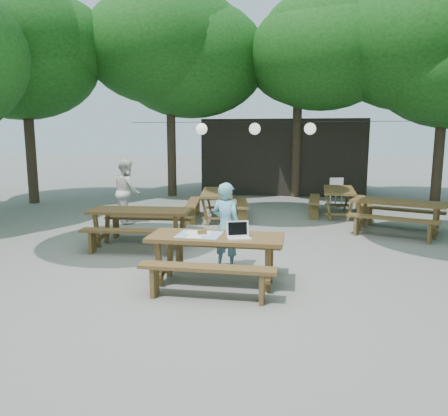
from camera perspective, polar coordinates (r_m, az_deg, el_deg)
ground at (r=7.43m, az=0.58°, el=-7.93°), size 80.00×80.00×0.00m
pavilion at (r=17.53m, az=7.81°, el=6.76°), size 6.00×3.00×2.80m
main_picnic_table at (r=6.60m, az=-1.05°, el=-6.68°), size 2.00×1.58×0.75m
picnic_table_nw at (r=8.99m, az=-10.87°, el=-2.45°), size 2.05×1.70×0.75m
picnic_table_ne at (r=10.70m, az=21.71°, el=-1.05°), size 2.34×2.16×0.75m
picnic_table_far_w at (r=11.60m, az=-0.86°, el=0.42°), size 1.85×2.12×0.75m
picnic_table_far_e at (r=12.52m, az=14.70°, el=0.78°), size 1.66×2.03×0.75m
woman at (r=7.25m, az=0.30°, el=-2.38°), size 0.63×0.54×1.46m
second_person at (r=11.39m, az=-12.57°, el=2.17°), size 0.96×1.00×1.62m
plastic_chair at (r=14.02m, az=14.71°, el=1.15°), size 0.57×0.57×0.90m
laptop at (r=6.36m, az=1.88°, el=-3.37°), size 0.40×0.35×0.24m
tabletop_clutter at (r=6.56m, az=-3.21°, el=-3.41°), size 0.67×0.57×0.08m
paper_lanterns at (r=13.06m, az=4.10°, el=10.30°), size 9.00×0.34×0.38m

